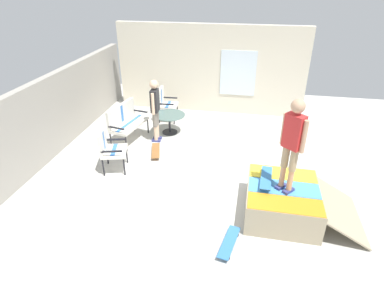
{
  "coord_description": "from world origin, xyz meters",
  "views": [
    {
      "loc": [
        -6.3,
        -0.83,
        4.13
      ],
      "look_at": [
        0.0,
        0.37,
        0.7
      ],
      "focal_mm": 30.06,
      "sensor_mm": 36.0,
      "label": 1
    }
  ],
  "objects_px": {
    "patio_table": "(169,120)",
    "skateboard_on_ramp": "(266,178)",
    "patio_chair_near_house": "(164,101)",
    "person_skater": "(293,140)",
    "patio_chair_by_wall": "(109,146)",
    "patio_bench": "(125,119)",
    "skate_ramp": "(284,201)",
    "skateboard_spare": "(229,242)",
    "skateboard_by_bench": "(156,151)",
    "person_watching": "(155,106)"
  },
  "relations": [
    {
      "from": "patio_chair_by_wall",
      "to": "skate_ramp",
      "type": "bearing_deg",
      "value": -102.86
    },
    {
      "from": "patio_table",
      "to": "skateboard_on_ramp",
      "type": "distance_m",
      "value": 3.96
    },
    {
      "from": "patio_table",
      "to": "skateboard_on_ramp",
      "type": "bearing_deg",
      "value": -137.99
    },
    {
      "from": "patio_chair_by_wall",
      "to": "person_watching",
      "type": "bearing_deg",
      "value": -21.03
    },
    {
      "from": "patio_bench",
      "to": "patio_chair_near_house",
      "type": "distance_m",
      "value": 1.67
    },
    {
      "from": "patio_chair_by_wall",
      "to": "skateboard_spare",
      "type": "relative_size",
      "value": 1.24
    },
    {
      "from": "patio_chair_near_house",
      "to": "skateboard_on_ramp",
      "type": "bearing_deg",
      "value": -141.6
    },
    {
      "from": "patio_chair_near_house",
      "to": "skateboard_spare",
      "type": "bearing_deg",
      "value": -153.76
    },
    {
      "from": "patio_bench",
      "to": "patio_table",
      "type": "relative_size",
      "value": 1.48
    },
    {
      "from": "patio_chair_by_wall",
      "to": "person_watching",
      "type": "height_order",
      "value": "person_watching"
    },
    {
      "from": "patio_chair_by_wall",
      "to": "skateboard_on_ramp",
      "type": "bearing_deg",
      "value": -102.13
    },
    {
      "from": "patio_chair_near_house",
      "to": "person_skater",
      "type": "distance_m",
      "value": 5.33
    },
    {
      "from": "patio_chair_near_house",
      "to": "person_watching",
      "type": "height_order",
      "value": "person_watching"
    },
    {
      "from": "patio_bench",
      "to": "patio_table",
      "type": "distance_m",
      "value": 1.26
    },
    {
      "from": "patio_bench",
      "to": "patio_chair_by_wall",
      "type": "distance_m",
      "value": 1.55
    },
    {
      "from": "patio_table",
      "to": "patio_chair_by_wall",
      "type": "bearing_deg",
      "value": 158.06
    },
    {
      "from": "patio_chair_near_house",
      "to": "patio_table",
      "type": "bearing_deg",
      "value": -156.71
    },
    {
      "from": "skate_ramp",
      "to": "skateboard_on_ramp",
      "type": "distance_m",
      "value": 0.55
    },
    {
      "from": "person_watching",
      "to": "skateboard_on_ramp",
      "type": "bearing_deg",
      "value": -129.94
    },
    {
      "from": "patio_chair_near_house",
      "to": "skateboard_by_bench",
      "type": "bearing_deg",
      "value": -171.44
    },
    {
      "from": "patio_chair_near_house",
      "to": "patio_table",
      "type": "height_order",
      "value": "patio_chair_near_house"
    },
    {
      "from": "patio_table",
      "to": "person_skater",
      "type": "bearing_deg",
      "value": -136.44
    },
    {
      "from": "skateboard_spare",
      "to": "skateboard_on_ramp",
      "type": "xyz_separation_m",
      "value": [
        1.16,
        -0.57,
        0.61
      ]
    },
    {
      "from": "person_skater",
      "to": "skateboard_by_bench",
      "type": "relative_size",
      "value": 2.13
    },
    {
      "from": "patio_chair_near_house",
      "to": "patio_bench",
      "type": "bearing_deg",
      "value": 155.66
    },
    {
      "from": "patio_bench",
      "to": "skateboard_spare",
      "type": "bearing_deg",
      "value": -137.73
    },
    {
      "from": "patio_bench",
      "to": "patio_chair_near_house",
      "type": "height_order",
      "value": "same"
    },
    {
      "from": "person_skater",
      "to": "skateboard_on_ramp",
      "type": "relative_size",
      "value": 2.16
    },
    {
      "from": "skate_ramp",
      "to": "patio_chair_near_house",
      "type": "height_order",
      "value": "patio_chair_near_house"
    },
    {
      "from": "patio_chair_by_wall",
      "to": "patio_table",
      "type": "relative_size",
      "value": 1.13
    },
    {
      "from": "patio_chair_by_wall",
      "to": "person_skater",
      "type": "height_order",
      "value": "person_skater"
    },
    {
      "from": "patio_table",
      "to": "skateboard_spare",
      "type": "xyz_separation_m",
      "value": [
        -4.1,
        -2.08,
        -0.32
      ]
    },
    {
      "from": "person_skater",
      "to": "skateboard_by_bench",
      "type": "distance_m",
      "value": 3.89
    },
    {
      "from": "person_skater",
      "to": "skateboard_on_ramp",
      "type": "bearing_deg",
      "value": 59.64
    },
    {
      "from": "patio_table",
      "to": "skateboard_on_ramp",
      "type": "xyz_separation_m",
      "value": [
        -2.94,
        -2.64,
        0.29
      ]
    },
    {
      "from": "skateboard_by_bench",
      "to": "skateboard_on_ramp",
      "type": "relative_size",
      "value": 1.02
    },
    {
      "from": "patio_bench",
      "to": "skateboard_spare",
      "type": "height_order",
      "value": "patio_bench"
    },
    {
      "from": "patio_bench",
      "to": "person_skater",
      "type": "distance_m",
      "value": 4.86
    },
    {
      "from": "patio_table",
      "to": "skateboard_spare",
      "type": "distance_m",
      "value": 4.61
    },
    {
      "from": "patio_chair_near_house",
      "to": "patio_chair_by_wall",
      "type": "height_order",
      "value": "same"
    },
    {
      "from": "skateboard_on_ramp",
      "to": "skate_ramp",
      "type": "bearing_deg",
      "value": -109.61
    },
    {
      "from": "patio_bench",
      "to": "skateboard_spare",
      "type": "distance_m",
      "value": 4.7
    },
    {
      "from": "patio_chair_by_wall",
      "to": "skateboard_on_ramp",
      "type": "distance_m",
      "value": 3.6
    },
    {
      "from": "skate_ramp",
      "to": "skateboard_on_ramp",
      "type": "height_order",
      "value": "skateboard_on_ramp"
    },
    {
      "from": "patio_table",
      "to": "skateboard_by_bench",
      "type": "height_order",
      "value": "patio_table"
    },
    {
      "from": "patio_bench",
      "to": "skateboard_on_ramp",
      "type": "relative_size",
      "value": 1.64
    },
    {
      "from": "patio_chair_by_wall",
      "to": "skateboard_by_bench",
      "type": "distance_m",
      "value": 1.34
    },
    {
      "from": "patio_chair_by_wall",
      "to": "skateboard_spare",
      "type": "distance_m",
      "value": 3.56
    },
    {
      "from": "patio_chair_near_house",
      "to": "person_skater",
      "type": "bearing_deg",
      "value": -140.06
    },
    {
      "from": "person_skater",
      "to": "skateboard_spare",
      "type": "distance_m",
      "value": 2.04
    }
  ]
}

